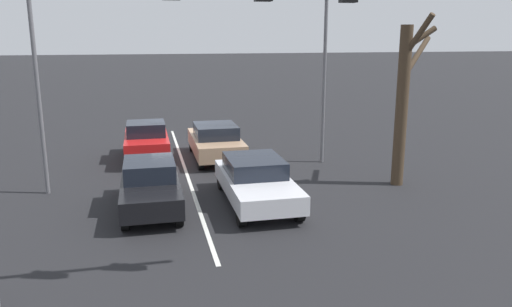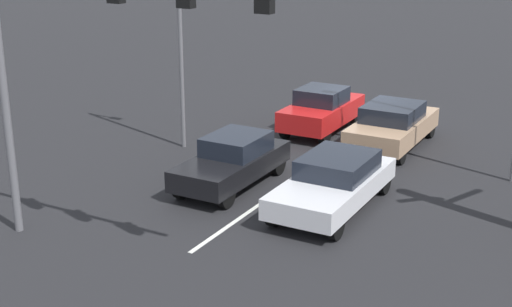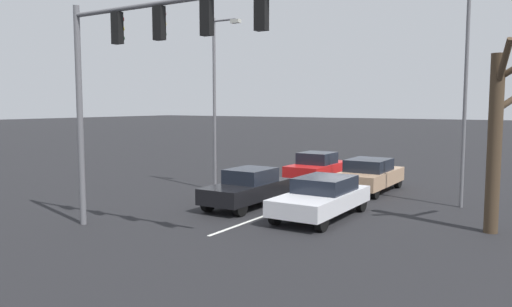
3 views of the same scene
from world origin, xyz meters
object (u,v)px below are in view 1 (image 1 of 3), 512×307
bare_tree_near (404,98)px  car_black_midlane_front (150,185)px  car_silver_leftlane_front (256,180)px  car_red_midlane_second (146,141)px  street_lamp_left_shoulder (322,35)px  traffic_signal_gantry (131,21)px  car_tan_leftlane_second (216,141)px  street_lamp_right_shoulder (39,58)px

bare_tree_near → car_black_midlane_front: bearing=4.7°
car_silver_leftlane_front → bare_tree_near: 5.98m
car_silver_leftlane_front → car_red_midlane_second: car_red_midlane_second is taller
car_red_midlane_second → street_lamp_left_shoulder: 8.49m
car_red_midlane_second → street_lamp_left_shoulder: street_lamp_left_shoulder is taller
car_red_midlane_second → traffic_signal_gantry: 12.60m
car_black_midlane_front → car_tan_leftlane_second: bearing=-116.1°
car_silver_leftlane_front → street_lamp_right_shoulder: size_ratio=0.59×
car_black_midlane_front → car_tan_leftlane_second: (-2.85, -5.82, 0.02)m
car_black_midlane_front → car_red_midlane_second: bearing=-89.8°
car_black_midlane_front → car_red_midlane_second: size_ratio=1.04×
car_black_midlane_front → car_tan_leftlane_second: size_ratio=0.94×
car_black_midlane_front → bare_tree_near: bearing=-175.3°
car_black_midlane_front → car_red_midlane_second: car_red_midlane_second is taller
car_silver_leftlane_front → bare_tree_near: size_ratio=0.79×
traffic_signal_gantry → bare_tree_near: traffic_signal_gantry is taller
car_silver_leftlane_front → car_red_midlane_second: (3.27, -6.56, 0.06)m
bare_tree_near → street_lamp_right_shoulder: bearing=-7.9°
traffic_signal_gantry → street_lamp_right_shoulder: bearing=-68.8°
car_tan_leftlane_second → traffic_signal_gantry: traffic_signal_gantry is taller
car_silver_leftlane_front → traffic_signal_gantry: bearing=56.0°
car_black_midlane_front → bare_tree_near: (-8.68, -0.71, 2.33)m
car_silver_leftlane_front → street_lamp_right_shoulder: 7.88m
car_silver_leftlane_front → street_lamp_right_shoulder: street_lamp_right_shoulder is taller
car_silver_leftlane_front → car_red_midlane_second: size_ratio=1.15×
car_black_midlane_front → street_lamp_left_shoulder: bearing=-148.4°
street_lamp_right_shoulder → car_silver_leftlane_front: bearing=158.7°
car_red_midlane_second → traffic_signal_gantry: (0.21, 11.72, 4.63)m
car_red_midlane_second → street_lamp_left_shoulder: size_ratio=0.44×
traffic_signal_gantry → bare_tree_near: bearing=-145.9°
car_silver_leftlane_front → street_lamp_left_shoulder: bearing=-129.8°
car_black_midlane_front → traffic_signal_gantry: bearing=87.5°
car_silver_leftlane_front → bare_tree_near: (-5.44, -0.88, 2.34)m
traffic_signal_gantry → street_lamp_right_shoulder: size_ratio=1.08×
car_tan_leftlane_second → traffic_signal_gantry: bearing=74.5°
car_black_midlane_front → street_lamp_left_shoulder: (-6.96, -4.29, 4.41)m
car_tan_leftlane_second → street_lamp_left_shoulder: size_ratio=0.49×
car_red_midlane_second → car_silver_leftlane_front: bearing=116.5°
car_black_midlane_front → car_red_midlane_second: 6.39m
street_lamp_left_shoulder → street_lamp_right_shoulder: bearing=10.8°
car_silver_leftlane_front → street_lamp_right_shoulder: (6.46, -2.52, 3.74)m
car_tan_leftlane_second → car_red_midlane_second: car_red_midlane_second is taller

